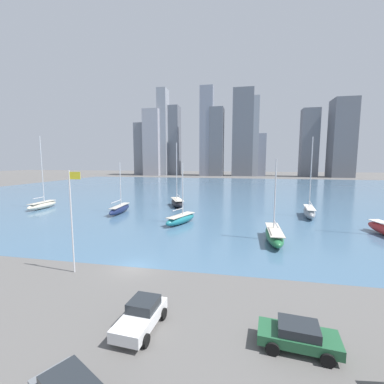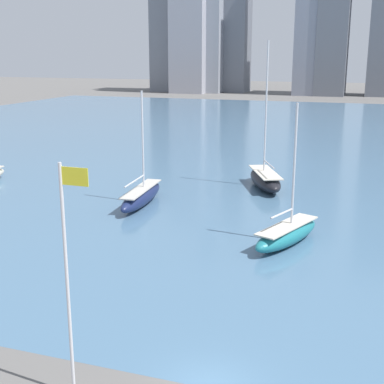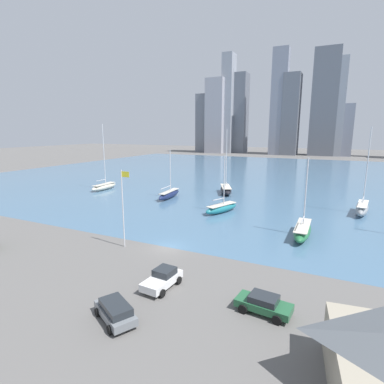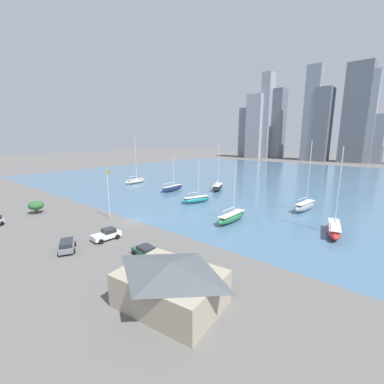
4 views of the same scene
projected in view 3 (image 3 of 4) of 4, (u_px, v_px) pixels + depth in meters
The scene contains 13 objects.
ground_plane at pixel (168, 247), 38.27m from camera, with size 500.00×500.00×0.00m, color #605E5B.
harbor_water at pixel (273, 176), 100.21m from camera, with size 180.00×140.00×0.00m.
flag_pole at pixel (123, 206), 37.44m from camera, with size 1.24×0.14×9.94m.
distant_city_skyline at pixel (300, 112), 183.94m from camera, with size 154.44×21.64×64.43m.
sailboat_teal at pixel (222, 208), 54.58m from camera, with size 4.74×8.28×10.46m.
sailboat_gray at pixel (362, 208), 53.47m from camera, with size 3.06×8.88×15.36m.
sailboat_navy at pixel (169, 194), 66.36m from camera, with size 2.44×9.62×10.56m.
sailboat_black at pixel (226, 189), 71.19m from camera, with size 5.92×9.07×15.07m.
sailboat_cream at pixel (104, 186), 75.93m from camera, with size 2.20×8.73×16.36m.
sailboat_green at pixel (302, 230), 41.97m from camera, with size 2.16×9.23×11.09m.
parked_wagon_gray at pixel (115, 311), 23.33m from camera, with size 4.72×3.73×1.56m.
parked_sedan_green at pixel (264, 304), 24.35m from camera, with size 4.65×2.60×1.53m.
parked_pickup_white at pixel (163, 279), 28.37m from camera, with size 2.55×4.59×1.75m.
Camera 3 is at (18.24, -31.29, 14.57)m, focal length 28.00 mm.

